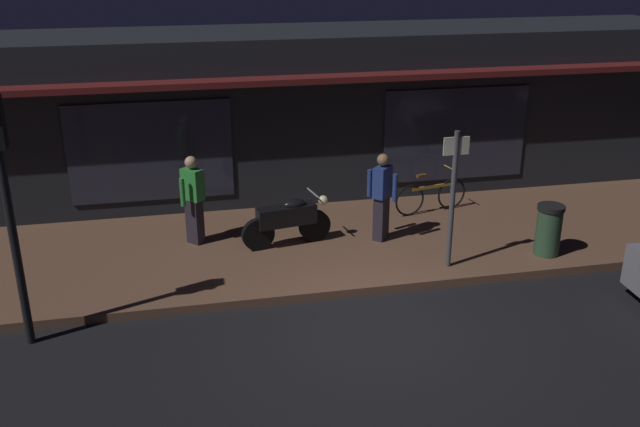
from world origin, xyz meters
TOP-DOWN VIEW (x-y plane):
  - ground_plane at (0.00, 0.00)m, footprint 60.00×60.00m
  - sidewalk_slab at (0.00, 3.00)m, footprint 18.00×4.00m
  - storefront_building at (0.00, 6.39)m, footprint 18.00×3.30m
  - motorcycle at (-0.80, 2.97)m, footprint 1.69×0.60m
  - bicycle_parked at (2.34, 4.01)m, footprint 1.63×0.48m
  - person_photographer at (-2.47, 3.44)m, footprint 0.50×0.49m
  - person_bystander at (0.93, 2.87)m, footprint 0.50×0.49m
  - sign_post at (1.74, 1.50)m, footprint 0.44×0.09m
  - trash_bin at (3.64, 1.60)m, footprint 0.48×0.48m
  - traffic_light_pole at (-4.97, 0.66)m, footprint 0.24×0.33m

SIDE VIEW (x-z plane):
  - ground_plane at x=0.00m, z-range 0.00..0.00m
  - sidewalk_slab at x=0.00m, z-range 0.00..0.15m
  - bicycle_parked at x=2.34m, z-range 0.05..0.96m
  - trash_bin at x=3.64m, z-range 0.16..1.09m
  - motorcycle at x=-0.80m, z-range 0.16..1.13m
  - person_photographer at x=-2.47m, z-range 0.19..1.86m
  - person_bystander at x=0.93m, z-range 0.19..1.86m
  - sign_post at x=1.74m, z-range 0.31..2.71m
  - storefront_building at x=0.00m, z-range 0.00..3.60m
  - traffic_light_pole at x=-4.97m, z-range 0.68..4.28m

